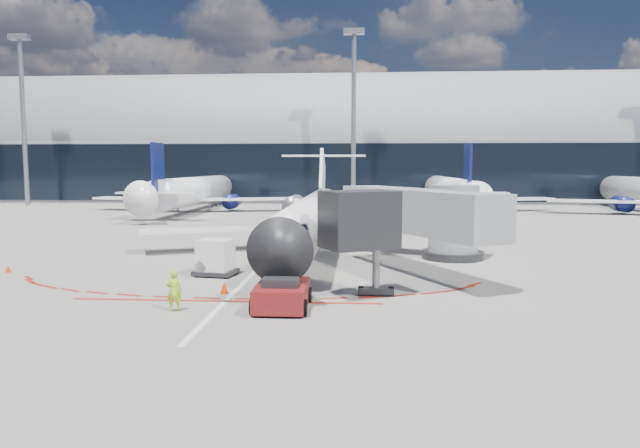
# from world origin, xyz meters

# --- Properties ---
(ground) EXTENTS (260.00, 260.00, 0.00)m
(ground) POSITION_xyz_m (0.00, 0.00, 0.00)
(ground) COLOR slate
(ground) RESTS_ON ground
(apron_centerline) EXTENTS (0.25, 40.00, 0.01)m
(apron_centerline) POSITION_xyz_m (0.00, 2.00, 0.01)
(apron_centerline) COLOR silver
(apron_centerline) RESTS_ON ground
(apron_stop_bar) EXTENTS (14.00, 0.25, 0.01)m
(apron_stop_bar) POSITION_xyz_m (0.00, -11.50, 0.01)
(apron_stop_bar) COLOR maroon
(apron_stop_bar) RESTS_ON ground
(terminal_building) EXTENTS (150.00, 24.15, 24.00)m
(terminal_building) POSITION_xyz_m (0.00, 64.97, 8.52)
(terminal_building) COLOR #96999C
(terminal_building) RESTS_ON ground
(jet_bridge) EXTENTS (10.03, 15.20, 4.90)m
(jet_bridge) POSITION_xyz_m (9.79, -3.01, 3.01)
(jet_bridge) COLOR #909498
(jet_bridge) RESTS_ON ground
(light_mast_west) EXTENTS (0.70, 0.70, 25.00)m
(light_mast_west) POSITION_xyz_m (-45.00, 48.00, 12.50)
(light_mast_west) COLOR gray
(light_mast_west) RESTS_ON ground
(light_mast_centre) EXTENTS (0.70, 0.70, 25.00)m
(light_mast_centre) POSITION_xyz_m (5.00, 48.00, 12.50)
(light_mast_centre) COLOR gray
(light_mast_centre) RESTS_ON ground
(regional_jet) EXTENTS (24.53, 30.25, 7.58)m
(regional_jet) POSITION_xyz_m (2.64, 3.23, 2.53)
(regional_jet) COLOR white
(regional_jet) RESTS_ON ground
(pushback_tug) EXTENTS (2.34, 5.42, 1.40)m
(pushback_tug) POSITION_xyz_m (2.70, -12.61, 0.62)
(pushback_tug) COLOR maroon
(pushback_tug) RESTS_ON ground
(ramp_worker) EXTENTS (0.70, 0.54, 1.72)m
(ramp_worker) POSITION_xyz_m (-1.72, -13.32, 0.86)
(ramp_worker) COLOR #AFE217
(ramp_worker) RESTS_ON ground
(uld_container) EXTENTS (2.40, 2.14, 2.01)m
(uld_container) POSITION_xyz_m (-1.95, -5.56, 0.99)
(uld_container) COLOR black
(uld_container) RESTS_ON ground
(safety_cone_left) EXTENTS (0.31, 0.31, 0.43)m
(safety_cone_left) POSITION_xyz_m (-13.92, -5.54, 0.21)
(safety_cone_left) COLOR red
(safety_cone_left) RESTS_ON ground
(safety_cone_right) EXTENTS (0.40, 0.40, 0.56)m
(safety_cone_right) POSITION_xyz_m (-0.41, -9.98, 0.28)
(safety_cone_right) COLOR red
(safety_cone_right) RESTS_ON ground
(bg_airliner_0) EXTENTS (32.99, 34.94, 10.67)m
(bg_airliner_0) POSITION_xyz_m (-16.03, 38.94, 5.34)
(bg_airliner_0) COLOR white
(bg_airliner_0) RESTS_ON ground
(bg_airliner_1) EXTENTS (32.70, 34.63, 10.58)m
(bg_airliner_1) POSITION_xyz_m (17.78, 41.63, 5.29)
(bg_airliner_1) COLOR white
(bg_airliner_1) RESTS_ON ground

